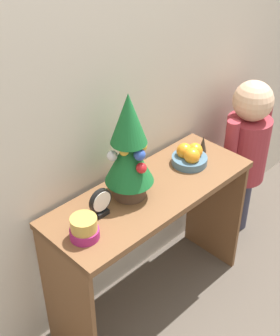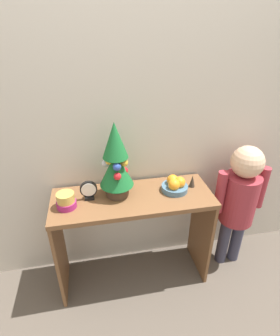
{
  "view_description": "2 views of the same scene",
  "coord_description": "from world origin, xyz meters",
  "px_view_note": "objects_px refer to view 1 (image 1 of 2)",
  "views": [
    {
      "loc": [
        -1.17,
        -0.92,
        1.93
      ],
      "look_at": [
        -0.06,
        0.19,
        0.84
      ],
      "focal_mm": 50.0,
      "sensor_mm": 36.0,
      "label": 1
    },
    {
      "loc": [
        -0.21,
        -1.12,
        1.64
      ],
      "look_at": [
        0.04,
        0.18,
        0.91
      ],
      "focal_mm": 28.0,
      "sensor_mm": 36.0,
      "label": 2
    }
  ],
  "objects_px": {
    "figurine": "(203,144)",
    "fruit_bowl": "(190,156)",
    "mini_tree": "(129,149)",
    "child_figure": "(246,146)",
    "desk_clock": "(101,203)",
    "singing_bowl": "(84,228)"
  },
  "relations": [
    {
      "from": "desk_clock",
      "to": "fruit_bowl",
      "type": "bearing_deg",
      "value": -1.06
    },
    {
      "from": "fruit_bowl",
      "to": "child_figure",
      "type": "xyz_separation_m",
      "value": [
        0.47,
        -0.01,
        -0.14
      ]
    },
    {
      "from": "singing_bowl",
      "to": "desk_clock",
      "type": "xyz_separation_m",
      "value": [
        0.13,
        0.06,
        0.02
      ]
    },
    {
      "from": "child_figure",
      "to": "figurine",
      "type": "bearing_deg",
      "value": 174.41
    },
    {
      "from": "fruit_bowl",
      "to": "desk_clock",
      "type": "relative_size",
      "value": 1.36
    },
    {
      "from": "desk_clock",
      "to": "singing_bowl",
      "type": "bearing_deg",
      "value": -156.63
    },
    {
      "from": "fruit_bowl",
      "to": "figurine",
      "type": "xyz_separation_m",
      "value": [
        0.12,
        0.02,
        0.0
      ]
    },
    {
      "from": "desk_clock",
      "to": "figurine",
      "type": "bearing_deg",
      "value": 1.12
    },
    {
      "from": "singing_bowl",
      "to": "child_figure",
      "type": "bearing_deg",
      "value": 1.8
    },
    {
      "from": "fruit_bowl",
      "to": "mini_tree",
      "type": "bearing_deg",
      "value": 176.28
    },
    {
      "from": "mini_tree",
      "to": "fruit_bowl",
      "type": "height_order",
      "value": "mini_tree"
    },
    {
      "from": "figurine",
      "to": "fruit_bowl",
      "type": "bearing_deg",
      "value": -169.54
    },
    {
      "from": "desk_clock",
      "to": "child_figure",
      "type": "distance_m",
      "value": 1.02
    },
    {
      "from": "mini_tree",
      "to": "singing_bowl",
      "type": "xyz_separation_m",
      "value": [
        -0.3,
        -0.07,
        -0.19
      ]
    },
    {
      "from": "fruit_bowl",
      "to": "child_figure",
      "type": "relative_size",
      "value": 0.17
    },
    {
      "from": "desk_clock",
      "to": "figurine",
      "type": "height_order",
      "value": "desk_clock"
    },
    {
      "from": "fruit_bowl",
      "to": "child_figure",
      "type": "height_order",
      "value": "child_figure"
    },
    {
      "from": "mini_tree",
      "to": "child_figure",
      "type": "relative_size",
      "value": 0.49
    },
    {
      "from": "mini_tree",
      "to": "desk_clock",
      "type": "xyz_separation_m",
      "value": [
        -0.17,
        -0.01,
        -0.17
      ]
    },
    {
      "from": "singing_bowl",
      "to": "fruit_bowl",
      "type": "bearing_deg",
      "value": 4.0
    },
    {
      "from": "mini_tree",
      "to": "figurine",
      "type": "bearing_deg",
      "value": -0.09
    },
    {
      "from": "singing_bowl",
      "to": "figurine",
      "type": "height_order",
      "value": "singing_bowl"
    }
  ]
}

